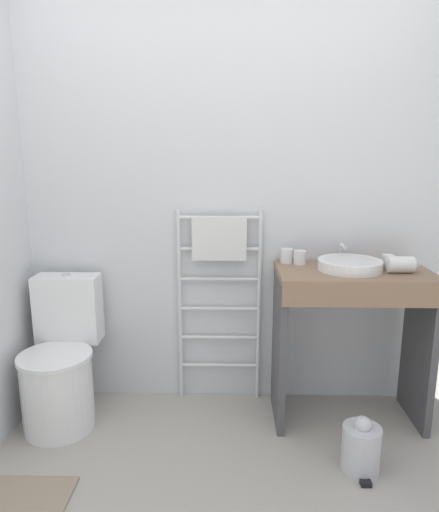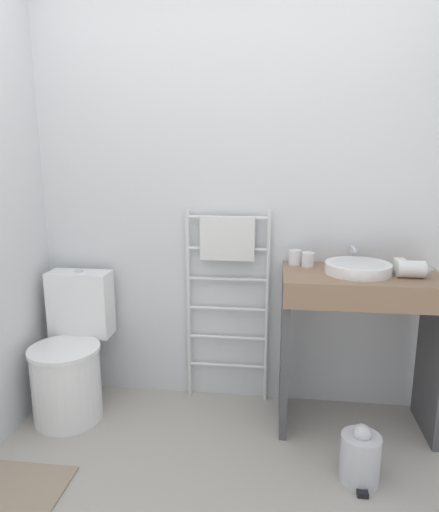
{
  "view_description": "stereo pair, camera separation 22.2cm",
  "coord_description": "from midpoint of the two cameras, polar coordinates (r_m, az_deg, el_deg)",
  "views": [
    {
      "loc": [
        0.04,
        -1.32,
        1.51
      ],
      "look_at": [
        -0.01,
        0.85,
        1.03
      ],
      "focal_mm": 32.0,
      "sensor_mm": 36.0,
      "label": 1
    },
    {
      "loc": [
        0.26,
        -1.3,
        1.51
      ],
      "look_at": [
        -0.01,
        0.85,
        1.03
      ],
      "focal_mm": 32.0,
      "sensor_mm": 36.0,
      "label": 2
    }
  ],
  "objects": [
    {
      "name": "wall_back",
      "position": [
        2.75,
        4.16,
        8.01
      ],
      "size": [
        2.59,
        0.12,
        2.59
      ],
      "primitive_type": "cube",
      "color": "silver",
      "rests_on": "ground_plane"
    },
    {
      "name": "toilet",
      "position": [
        2.85,
        -15.97,
        -12.45
      ],
      "size": [
        0.4,
        0.54,
        0.83
      ],
      "color": "white",
      "rests_on": "ground_plane"
    },
    {
      "name": "towel_radiator",
      "position": [
        2.72,
        3.34,
        -1.53
      ],
      "size": [
        0.51,
        0.06,
        1.2
      ],
      "color": "silver",
      "rests_on": "ground_plane"
    },
    {
      "name": "vanity_counter",
      "position": [
        2.65,
        19.36,
        -8.57
      ],
      "size": [
        0.83,
        0.48,
        0.89
      ],
      "color": "#84664C",
      "rests_on": "ground_plane"
    },
    {
      "name": "sink_basin",
      "position": [
        2.56,
        19.32,
        -1.43
      ],
      "size": [
        0.35,
        0.35,
        0.06
      ],
      "color": "white",
      "rests_on": "vanity_counter"
    },
    {
      "name": "faucet",
      "position": [
        2.73,
        18.59,
        0.37
      ],
      "size": [
        0.02,
        0.1,
        0.11
      ],
      "color": "silver",
      "rests_on": "vanity_counter"
    },
    {
      "name": "cup_near_wall",
      "position": [
        2.67,
        11.79,
        -0.19
      ],
      "size": [
        0.07,
        0.07,
        0.08
      ],
      "color": "white",
      "rests_on": "vanity_counter"
    },
    {
      "name": "cup_near_edge",
      "position": [
        2.64,
        13.38,
        -0.44
      ],
      "size": [
        0.07,
        0.07,
        0.08
      ],
      "color": "white",
      "rests_on": "vanity_counter"
    },
    {
      "name": "hair_dryer",
      "position": [
        2.59,
        25.23,
        -1.46
      ],
      "size": [
        0.18,
        0.17,
        0.09
      ],
      "color": "white",
      "rests_on": "vanity_counter"
    },
    {
      "name": "trash_bin",
      "position": [
        2.46,
        19.88,
        -22.61
      ],
      "size": [
        0.19,
        0.22,
        0.29
      ],
      "color": "silver",
      "rests_on": "ground_plane"
    },
    {
      "name": "bath_mat",
      "position": [
        2.52,
        -22.8,
        -25.29
      ],
      "size": [
        0.56,
        0.36,
        0.01
      ],
      "primitive_type": "cube",
      "color": "gray",
      "rests_on": "ground_plane"
    }
  ]
}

